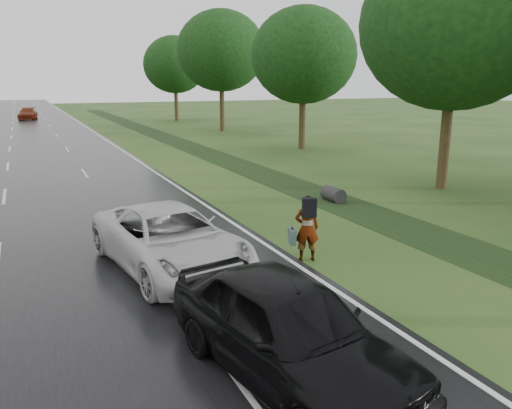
{
  "coord_description": "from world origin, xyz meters",
  "views": [
    {
      "loc": [
        0.93,
        -5.68,
        4.45
      ],
      "look_at": [
        6.32,
        5.92,
        1.3
      ],
      "focal_mm": 35.0,
      "sensor_mm": 36.0,
      "label": 1
    }
  ],
  "objects": [
    {
      "name": "pedestrian",
      "position": [
        7.18,
        4.74,
        0.88
      ],
      "size": [
        0.83,
        0.85,
        1.71
      ],
      "rotation": [
        0.0,
        0.0,
        2.78
      ],
      "color": "#A5998C",
      "rests_on": "ground"
    },
    {
      "name": "center_line",
      "position": [
        0.0,
        45.0,
        0.04
      ],
      "size": [
        0.12,
        180.0,
        0.01
      ],
      "primitive_type": "cube",
      "color": "silver",
      "rests_on": "road"
    },
    {
      "name": "tree_east_f",
      "position": [
        17.5,
        52.0,
        6.37
      ],
      "size": [
        7.2,
        7.2,
        9.62
      ],
      "color": "#342515",
      "rests_on": "ground"
    },
    {
      "name": "tree_east_c",
      "position": [
        18.2,
        24.0,
        6.14
      ],
      "size": [
        7.0,
        7.0,
        9.29
      ],
      "color": "#342515",
      "rests_on": "ground"
    },
    {
      "name": "edge_stripe_east",
      "position": [
        6.75,
        45.0,
        0.04
      ],
      "size": [
        0.12,
        180.0,
        0.01
      ],
      "primitive_type": "cube",
      "color": "silver",
      "rests_on": "road"
    },
    {
      "name": "tree_east_d",
      "position": [
        17.8,
        38.0,
        7.15
      ],
      "size": [
        8.0,
        8.0,
        10.76
      ],
      "color": "#342515",
      "rests_on": "ground"
    },
    {
      "name": "far_car_red",
      "position": [
        1.67,
        61.62,
        0.72
      ],
      "size": [
        2.5,
        4.87,
        1.35
      ],
      "primitive_type": "imported",
      "rotation": [
        0.0,
        0.0,
        -0.13
      ],
      "color": "maroon",
      "rests_on": "road"
    },
    {
      "name": "tree_east_b",
      "position": [
        17.0,
        10.0,
        6.68
      ],
      "size": [
        7.6,
        7.6,
        10.11
      ],
      "color": "#342515",
      "rests_on": "ground"
    },
    {
      "name": "drainage_ditch",
      "position": [
        11.5,
        18.71,
        0.04
      ],
      "size": [
        2.2,
        120.0,
        0.56
      ],
      "color": "black",
      "rests_on": "ground"
    },
    {
      "name": "road",
      "position": [
        0.0,
        45.0,
        0.02
      ],
      "size": [
        14.0,
        180.0,
        0.04
      ],
      "primitive_type": "cube",
      "color": "black",
      "rests_on": "ground"
    },
    {
      "name": "white_pickup",
      "position": [
        3.86,
        5.53,
        0.78
      ],
      "size": [
        3.22,
        5.66,
        1.49
      ],
      "primitive_type": "imported",
      "rotation": [
        0.0,
        0.0,
        0.14
      ],
      "color": "silver",
      "rests_on": "road"
    },
    {
      "name": "dark_sedan",
      "position": [
        4.25,
        0.34,
        0.85
      ],
      "size": [
        2.7,
        5.0,
        1.62
      ],
      "primitive_type": "imported",
      "rotation": [
        0.0,
        0.0,
        0.17
      ],
      "color": "black",
      "rests_on": "road"
    }
  ]
}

